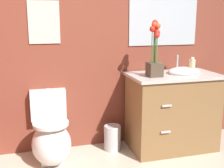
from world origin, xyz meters
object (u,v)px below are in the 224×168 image
Objects in this scene: wall_mirror at (164,13)px; trash_bin at (112,138)px; toilet at (51,138)px; soap_bottle at (192,66)px; vanity_cabinet at (172,110)px; flower_vase at (155,57)px; wall_poster at (44,22)px.

trash_bin is at bearing -164.13° from wall_mirror.
toilet is 3.94× the size of soap_bottle.
flower_vase is (-0.25, -0.07, 0.60)m from vanity_cabinet.
vanity_cabinet reaches higher than toilet.
wall_mirror reaches higher than soap_bottle.
wall_poster reaches higher than vanity_cabinet.
wall_poster is (-1.48, 0.33, 0.45)m from soap_bottle.
wall_mirror is at bearing 120.21° from soap_bottle.
wall_mirror reaches higher than flower_vase.
wall_mirror reaches higher than trash_bin.
wall_mirror is (-0.19, 0.33, 0.55)m from soap_bottle.
flower_vase is 0.98m from trash_bin.
wall_mirror reaches higher than vanity_cabinet.
vanity_cabinet is at bearing 15.35° from flower_vase.
trash_bin is 1.39m from wall_poster.
flower_vase is (1.04, -0.10, 0.78)m from toilet.
wall_poster reaches higher than toilet.
wall_mirror is at bearing 0.00° from wall_poster.
toilet is at bearing -172.45° from trash_bin.
vanity_cabinet is (1.29, -0.03, 0.18)m from toilet.
vanity_cabinet is 1.25× the size of wall_mirror.
wall_mirror is (0.25, 0.36, 0.43)m from flower_vase.
wall_poster reaches higher than trash_bin.
trash_bin is at bearing 169.99° from vanity_cabinet.
toilet reaches higher than trash_bin.
toilet is at bearing 177.63° from soap_bottle.
toilet is 0.67m from trash_bin.
soap_bottle is at bearing -10.49° from vanity_cabinet.
flower_vase reaches higher than vanity_cabinet.
wall_poster is at bearing 164.49° from trash_bin.
flower_vase is 1.33× the size of wall_poster.
wall_poster is 1.29m from wall_mirror.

